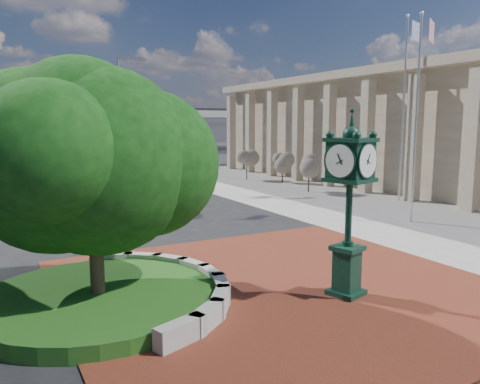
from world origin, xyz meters
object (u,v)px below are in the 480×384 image
post_clock (349,197)px  flagpole_a (416,118)px  flagpole_b (403,108)px  parked_car (63,160)px  street_lamp_far (44,116)px  street_lamp_near (123,111)px

post_clock → flagpole_a: bearing=32.9°
post_clock → flagpole_b: bearing=38.3°
parked_car → flagpole_a: size_ratio=0.50×
flagpole_a → street_lamp_far: 42.92m
flagpole_a → street_lamp_far: bearing=106.2°
parked_car → street_lamp_far: size_ratio=0.52×
parked_car → flagpole_a: flagpole_a is taller
parked_car → street_lamp_near: size_ratio=0.51×
flagpole_a → street_lamp_far: flagpole_a is taller
parked_car → street_lamp_far: 5.93m
post_clock → flagpole_b: flagpole_b is taller
flagpole_b → street_lamp_near: size_ratio=1.15×
street_lamp_near → flagpole_b: bearing=-49.6°
parked_car → street_lamp_near: 18.60m
street_lamp_near → street_lamp_far: street_lamp_near is taller
post_clock → street_lamp_near: street_lamp_near is taller
flagpole_b → street_lamp_far: flagpole_b is taller
post_clock → street_lamp_near: 26.25m
parked_car → flagpole_b: (14.99, -33.08, 4.85)m
flagpole_a → street_lamp_near: size_ratio=1.01×
flagpole_b → street_lamp_far: 39.91m
parked_car → flagpole_a: 39.57m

